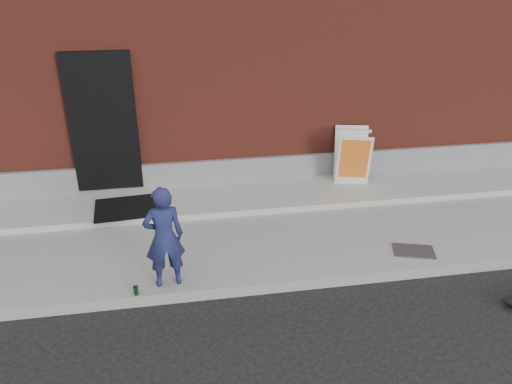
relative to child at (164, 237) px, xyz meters
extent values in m
plane|color=black|center=(1.69, -0.22, -0.80)|extent=(80.00, 80.00, 0.00)
cube|color=gray|center=(1.69, 1.28, -0.73)|extent=(20.00, 3.00, 0.15)
cube|color=gray|center=(1.69, 2.18, -0.60)|extent=(20.00, 1.20, 0.10)
cube|color=maroon|center=(1.69, 6.78, 1.70)|extent=(20.00, 8.00, 5.00)
cube|color=slate|center=(1.69, 2.75, -0.35)|extent=(20.00, 0.10, 0.40)
cube|color=black|center=(-0.91, 2.74, 0.60)|extent=(1.05, 0.12, 2.25)
imported|color=#1A204B|center=(0.00, 0.00, 0.00)|extent=(0.51, 0.37, 1.30)
cylinder|color=red|center=(4.05, -0.87, -0.78)|extent=(0.06, 0.05, 0.05)
cube|color=silver|center=(3.12, 2.17, -0.09)|extent=(0.61, 0.37, 0.92)
cube|color=silver|center=(3.21, 2.58, -0.09)|extent=(0.61, 0.37, 0.92)
cube|color=gold|center=(3.11, 2.15, -0.14)|extent=(0.50, 0.29, 0.73)
cube|color=silver|center=(3.16, 2.38, 0.37)|extent=(0.56, 0.17, 0.05)
cylinder|color=#167035|center=(-0.38, -0.17, -0.59)|extent=(0.08, 0.08, 0.12)
cube|color=black|center=(-0.61, 1.95, -0.54)|extent=(1.04, 0.87, 0.03)
cube|color=#4F4F54|center=(3.32, 0.18, -0.64)|extent=(0.62, 0.49, 0.02)
camera|label=1|loc=(0.23, -5.19, 2.99)|focal=35.00mm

